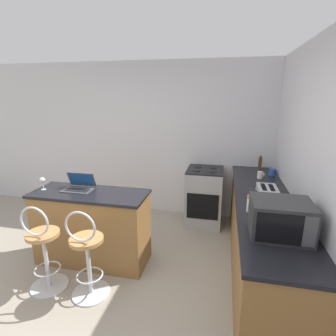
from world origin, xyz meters
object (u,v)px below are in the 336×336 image
object	(u,v)px
stove_range	(204,197)
storage_jar	(252,204)
mug_white	(260,175)
pepper_mill	(260,164)
bar_stool_near	(44,250)
wine_glass_short	(42,181)
mug_blue	(272,172)
toaster	(267,195)
laptop	(79,185)
microwave	(280,219)
bar_stool_far	(87,256)

from	to	relation	value
stove_range	storage_jar	bearing A→B (deg)	-68.68
storage_jar	mug_white	bearing A→B (deg)	79.49
storage_jar	pepper_mill	distance (m)	1.57
bar_stool_near	wine_glass_short	bearing A→B (deg)	122.21
stove_range	storage_jar	world-z (taller)	storage_jar
bar_stool_near	storage_jar	world-z (taller)	storage_jar
stove_range	mug_blue	world-z (taller)	mug_blue
stove_range	toaster	bearing A→B (deg)	-58.62
mug_white	mug_blue	distance (m)	0.27
stove_range	mug_blue	distance (m)	1.11
toaster	stove_range	size ratio (longest dim) A/B	0.34
wine_glass_short	mug_blue	bearing A→B (deg)	23.68
toaster	mug_blue	size ratio (longest dim) A/B	2.98
bar_stool_near	wine_glass_short	xyz separation A→B (m)	(-0.35, 0.55, 0.58)
laptop	mug_blue	world-z (taller)	laptop
stove_range	storage_jar	distance (m)	1.67
laptop	microwave	world-z (taller)	microwave
wine_glass_short	bar_stool_far	bearing A→B (deg)	-32.90
mug_white	mug_blue	xyz separation A→B (m)	(0.19, 0.19, -0.00)
bar_stool_near	wine_glass_short	world-z (taller)	wine_glass_short
bar_stool_near	storage_jar	distance (m)	2.22
bar_stool_far	mug_white	xyz separation A→B (m)	(1.82, 1.61, 0.51)
bar_stool_far	stove_range	distance (m)	2.17
mug_white	wine_glass_short	xyz separation A→B (m)	(-2.67, -1.06, 0.07)
stove_range	microwave	bearing A→B (deg)	-68.39
mug_white	mug_blue	world-z (taller)	same
bar_stool_far	mug_white	distance (m)	2.48
stove_range	pepper_mill	size ratio (longest dim) A/B	3.87
storage_jar	pepper_mill	xyz separation A→B (m)	(0.25, 1.55, 0.03)
microwave	wine_glass_short	distance (m)	2.69
laptop	wine_glass_short	size ratio (longest dim) A/B	2.26
bar_stool_near	mug_white	bearing A→B (deg)	34.69
microwave	laptop	bearing A→B (deg)	163.43
bar_stool_far	stove_range	size ratio (longest dim) A/B	1.07
bar_stool_near	microwave	xyz separation A→B (m)	(2.29, 0.00, 0.61)
pepper_mill	mug_blue	bearing A→B (deg)	-50.21
mug_white	bar_stool_near	bearing A→B (deg)	-145.31
laptop	toaster	size ratio (longest dim) A/B	1.14
mug_white	storage_jar	distance (m)	1.19
laptop	storage_jar	xyz separation A→B (m)	(2.03, -0.22, 0.03)
toaster	wine_glass_short	distance (m)	2.63
storage_jar	toaster	bearing A→B (deg)	54.58
wine_glass_short	storage_jar	world-z (taller)	storage_jar
bar_stool_near	stove_range	bearing A→B (deg)	51.15
bar_stool_far	storage_jar	size ratio (longest dim) A/B	6.00
toaster	pepper_mill	world-z (taller)	pepper_mill
laptop	microwave	bearing A→B (deg)	-16.57
mug_blue	storage_jar	distance (m)	1.43
storage_jar	bar_stool_far	bearing A→B (deg)	-164.74
stove_range	wine_glass_short	bearing A→B (deg)	-144.21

